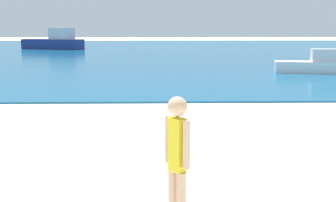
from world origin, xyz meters
TOP-DOWN VIEW (x-y plane):
  - water at (0.00, 45.03)m, footprint 160.00×60.00m
  - person_standing at (0.02, 6.64)m, footprint 0.26×0.31m
  - boat_near at (7.66, 23.19)m, footprint 3.66×1.76m
  - boat_far at (-10.92, 46.54)m, footprint 6.72×4.31m

SIDE VIEW (x-z plane):
  - water at x=0.00m, z-range 0.00..0.06m
  - boat_near at x=7.66m, z-range -0.12..1.07m
  - boat_far at x=-10.92m, z-range -0.28..1.91m
  - person_standing at x=0.02m, z-range 0.11..1.72m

